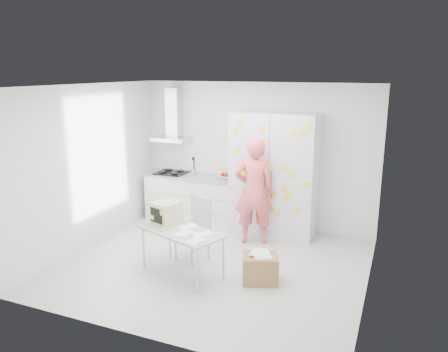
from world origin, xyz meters
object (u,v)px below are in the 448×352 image
at_px(person, 254,191).
at_px(desk, 172,220).
at_px(chair, 195,225).
at_px(cardboard_box, 260,268).

distance_m(person, desk, 1.64).
xyz_separation_m(desk, chair, (0.17, 0.45, -0.19)).
bearing_deg(desk, chair, 89.26).
height_order(person, chair, person).
relative_size(person, cardboard_box, 3.07).
bearing_deg(cardboard_box, person, 112.71).
distance_m(person, chair, 1.21).
relative_size(chair, cardboard_box, 1.66).
height_order(desk, chair, desk).
xyz_separation_m(person, chair, (-0.63, -0.98, -0.36)).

